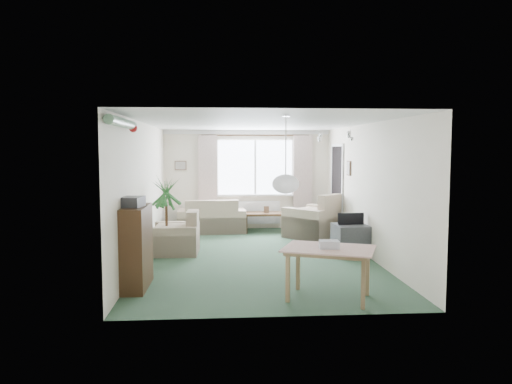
{
  "coord_description": "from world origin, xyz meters",
  "views": [
    {
      "loc": [
        -0.69,
        -8.86,
        1.94
      ],
      "look_at": [
        0.0,
        0.3,
        1.15
      ],
      "focal_mm": 35.0,
      "sensor_mm": 36.0,
      "label": 1
    }
  ],
  "objects": [
    {
      "name": "pendant_lamp",
      "position": [
        0.2,
        -2.3,
        1.48
      ],
      "size": [
        0.36,
        0.36,
        0.36
      ],
      "primitive_type": "sphere",
      "color": "white"
    },
    {
      "name": "sofa",
      "position": [
        -0.86,
        2.75,
        0.39
      ],
      "size": [
        1.6,
        0.89,
        0.78
      ],
      "primitive_type": "cube",
      "rotation": [
        0.0,
        0.0,
        3.18
      ],
      "color": "beige",
      "rests_on": "ground"
    },
    {
      "name": "bauble_cluster_b",
      "position": [
        1.6,
        -0.3,
        2.22
      ],
      "size": [
        0.2,
        0.2,
        0.2
      ],
      "primitive_type": "sphere",
      "color": "silver"
    },
    {
      "name": "ground",
      "position": [
        0.0,
        0.0,
        0.0
      ],
      "size": [
        6.5,
        6.5,
        0.0
      ],
      "primitive_type": "plane",
      "color": "#2C4934"
    },
    {
      "name": "radiator",
      "position": [
        0.2,
        3.19,
        0.4
      ],
      "size": [
        1.2,
        0.1,
        0.55
      ],
      "primitive_type": "cube",
      "color": "white"
    },
    {
      "name": "curtain_left",
      "position": [
        -0.95,
        3.13,
        1.27
      ],
      "size": [
        0.45,
        0.08,
        2.0
      ],
      "primitive_type": "cube",
      "color": "beige"
    },
    {
      "name": "houseplant",
      "position": [
        -1.65,
        0.33,
        0.71
      ],
      "size": [
        0.71,
        0.71,
        1.43
      ],
      "primitive_type": "cylinder",
      "rotation": [
        0.0,
        0.0,
        0.18
      ],
      "color": "#1D5723",
      "rests_on": "ground"
    },
    {
      "name": "window",
      "position": [
        0.2,
        3.23,
        1.5
      ],
      "size": [
        1.8,
        0.03,
        1.3
      ],
      "primitive_type": "cube",
      "color": "white"
    },
    {
      "name": "armchair_corner",
      "position": [
        1.43,
        1.9,
        0.49
      ],
      "size": [
        1.5,
        1.49,
        0.97
      ],
      "primitive_type": "cube",
      "rotation": [
        0.0,
        0.0,
        3.87
      ],
      "color": "beige",
      "rests_on": "ground"
    },
    {
      "name": "pet_bed",
      "position": [
        1.65,
        0.19,
        0.07
      ],
      "size": [
        0.85,
        0.85,
        0.13
      ],
      "primitive_type": "cylinder",
      "rotation": [
        0.0,
        0.0,
        0.32
      ],
      "color": "navy",
      "rests_on": "ground"
    },
    {
      "name": "photo_frame",
      "position": [
        0.42,
        2.67,
        0.53
      ],
      "size": [
        0.12,
        0.03,
        0.16
      ],
      "primitive_type": "cube",
      "rotation": [
        0.0,
        0.0,
        -0.1
      ],
      "color": "brown",
      "rests_on": "coffee_table"
    },
    {
      "name": "dining_table",
      "position": [
        0.73,
        -2.6,
        0.33
      ],
      "size": [
        1.22,
        1.03,
        0.65
      ],
      "primitive_type": "cube",
      "rotation": [
        0.0,
        0.0,
        -0.38
      ],
      "color": "tan",
      "rests_on": "ground"
    },
    {
      "name": "armchair_left",
      "position": [
        -1.5,
        0.42,
        0.4
      ],
      "size": [
        0.87,
        0.91,
        0.8
      ],
      "primitive_type": "cube",
      "rotation": [
        0.0,
        0.0,
        -1.6
      ],
      "color": "beige",
      "rests_on": "ground"
    },
    {
      "name": "coffee_table",
      "position": [
        0.4,
        2.73,
        0.22
      ],
      "size": [
        1.01,
        0.57,
        0.45
      ],
      "primitive_type": "cube",
      "rotation": [
        0.0,
        0.0,
        -0.02
      ],
      "color": "black",
      "rests_on": "ground"
    },
    {
      "name": "curtain_right",
      "position": [
        1.35,
        3.13,
        1.27
      ],
      "size": [
        0.45,
        0.08,
        2.0
      ],
      "primitive_type": "cube",
      "color": "beige"
    },
    {
      "name": "hifi_box",
      "position": [
        -1.88,
        -1.96,
        1.22
      ],
      "size": [
        0.34,
        0.4,
        0.14
      ],
      "primitive_type": "cube",
      "rotation": [
        0.0,
        0.0,
        -0.19
      ],
      "color": "#343438",
      "rests_on": "bookshelf"
    },
    {
      "name": "tv_cube",
      "position": [
        1.7,
        -0.05,
        0.29
      ],
      "size": [
        0.61,
        0.66,
        0.57
      ],
      "primitive_type": "cube",
      "rotation": [
        0.0,
        0.0,
        0.06
      ],
      "color": "#343539",
      "rests_on": "ground"
    },
    {
      "name": "bookshelf",
      "position": [
        -1.84,
        -1.88,
        0.58
      ],
      "size": [
        0.33,
        0.95,
        1.15
      ],
      "primitive_type": "cube",
      "rotation": [
        0.0,
        0.0,
        -0.02
      ],
      "color": "black",
      "rests_on": "ground"
    },
    {
      "name": "bauble_cluster_a",
      "position": [
        1.3,
        0.9,
        2.22
      ],
      "size": [
        0.2,
        0.2,
        0.2
      ],
      "primitive_type": "sphere",
      "color": "silver"
    },
    {
      "name": "gift_box",
      "position": [
        0.72,
        -2.63,
        0.71
      ],
      "size": [
        0.27,
        0.2,
        0.12
      ],
      "primitive_type": "cube",
      "rotation": [
        0.0,
        0.0,
        -0.1
      ],
      "color": "silver",
      "rests_on": "dining_table"
    },
    {
      "name": "wall_picture_right",
      "position": [
        1.98,
        1.2,
        1.55
      ],
      "size": [
        0.03,
        0.24,
        0.3
      ],
      "primitive_type": "cube",
      "color": "brown"
    },
    {
      "name": "curtain_rod",
      "position": [
        0.2,
        3.15,
        2.27
      ],
      "size": [
        2.6,
        0.03,
        0.03
      ],
      "primitive_type": "cube",
      "color": "black"
    },
    {
      "name": "doorway",
      "position": [
        1.99,
        2.2,
        1.0
      ],
      "size": [
        0.03,
        0.95,
        2.0
      ],
      "primitive_type": "cube",
      "color": "black"
    },
    {
      "name": "wall_picture_back",
      "position": [
        -1.6,
        3.23,
        1.55
      ],
      "size": [
        0.28,
        0.03,
        0.22
      ],
      "primitive_type": "cube",
      "color": "brown"
    },
    {
      "name": "tinsel_garland",
      "position": [
        -1.92,
        -2.3,
        2.28
      ],
      "size": [
        1.6,
        1.6,
        0.12
      ],
      "primitive_type": "cylinder",
      "color": "#196626"
    }
  ]
}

